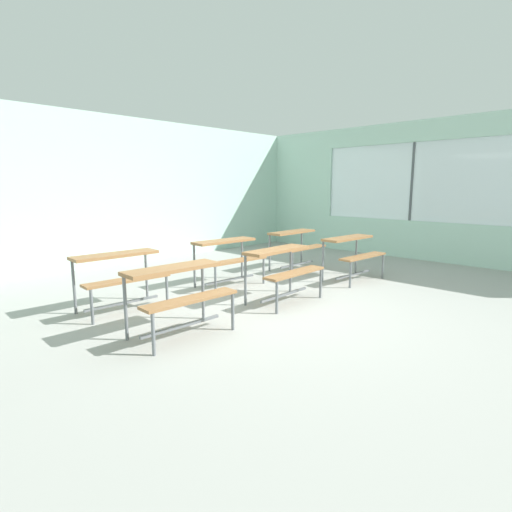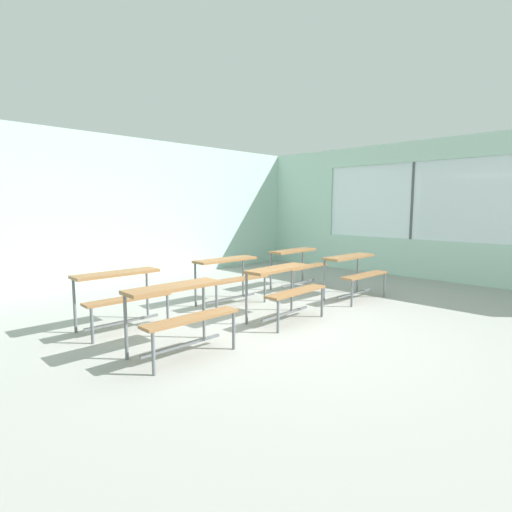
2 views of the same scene
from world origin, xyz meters
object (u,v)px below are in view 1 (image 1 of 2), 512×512
Objects in this scene: desk_bench_r0c2 at (353,248)px; desk_bench_r0c1 at (283,262)px; desk_bench_r0c0 at (179,284)px; desk_bench_r1c2 at (296,241)px; desk_bench_r1c0 at (120,268)px; desk_bench_r1c1 at (229,251)px.

desk_bench_r0c1 is at bearing -177.70° from desk_bench_r0c2.
desk_bench_r0c0 and desk_bench_r0c2 have the same top height.
desk_bench_r0c1 is 2.26m from desk_bench_r1c2.
desk_bench_r0c0 is 3.86m from desk_bench_r1c2.
desk_bench_r1c2 is at bearing 2.65° from desk_bench_r1c0.
desk_bench_r0c1 is 2.18m from desk_bench_r1c0.
desk_bench_r0c0 and desk_bench_r1c0 have the same top height.
desk_bench_r0c1 is 1.24m from desk_bench_r1c1.
desk_bench_r0c1 and desk_bench_r0c2 have the same top height.
desk_bench_r1c0 is (-3.62, 1.24, 0.00)m from desk_bench_r0c2.
desk_bench_r1c0 is at bearing -177.45° from desk_bench_r1c1.
desk_bench_r0c2 is 1.00× the size of desk_bench_r1c1.
desk_bench_r0c2 is at bearing -16.75° from desk_bench_r1c0.
desk_bench_r0c2 and desk_bench_r1c0 have the same top height.
desk_bench_r0c1 is 1.00× the size of desk_bench_r0c2.
desk_bench_r1c0 is at bearing 92.66° from desk_bench_r0c0.
desk_bench_r0c1 is 1.83m from desk_bench_r0c2.
desk_bench_r0c1 is at bearing -32.51° from desk_bench_r1c0.
desk_bench_r0c0 and desk_bench_r0c1 have the same top height.
desk_bench_r0c0 is 2.24m from desk_bench_r1c1.
desk_bench_r1c2 is (1.79, 0.03, 0.00)m from desk_bench_r1c1.
desk_bench_r1c0 and desk_bench_r1c1 have the same top height.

